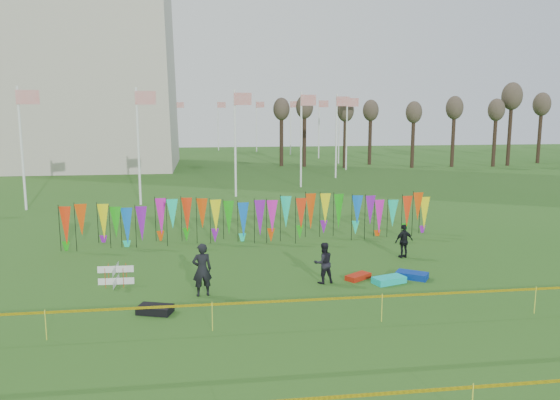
{
  "coord_description": "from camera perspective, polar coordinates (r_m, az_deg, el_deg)",
  "views": [
    {
      "loc": [
        -2.3,
        -17.23,
        6.49
      ],
      "look_at": [
        0.92,
        6.0,
        2.61
      ],
      "focal_mm": 35.0,
      "sensor_mm": 36.0,
      "label": 1
    }
  ],
  "objects": [
    {
      "name": "banner_row",
      "position": [
        27.1,
        -2.29,
        -1.8
      ],
      "size": [
        18.64,
        0.64,
        2.11
      ],
      "color": "black",
      "rests_on": "ground"
    },
    {
      "name": "kite_bag_red",
      "position": [
        21.59,
        8.17,
        -7.93
      ],
      "size": [
        1.14,
        1.0,
        0.19
      ],
      "primitive_type": "cube",
      "rotation": [
        0.0,
        0.0,
        0.61
      ],
      "color": "red",
      "rests_on": "ground"
    },
    {
      "name": "flagpole_ring",
      "position": [
        66.32,
        -18.18,
        6.77
      ],
      "size": [
        57.4,
        56.16,
        8.0
      ],
      "color": "white",
      "rests_on": "ground"
    },
    {
      "name": "box_kite",
      "position": [
        21.51,
        -16.77,
        -7.54
      ],
      "size": [
        0.67,
        0.67,
        0.75
      ],
      "rotation": [
        0.0,
        0.0,
        -0.02
      ],
      "color": "red",
      "rests_on": "ground"
    },
    {
      "name": "person_right",
      "position": [
        24.82,
        12.83,
        -4.21
      ],
      "size": [
        0.98,
        0.7,
        1.5
      ],
      "primitive_type": "imported",
      "rotation": [
        0.0,
        0.0,
        3.38
      ],
      "color": "black",
      "rests_on": "ground"
    },
    {
      "name": "caution_tape_near",
      "position": [
        16.64,
        -0.24,
        -10.68
      ],
      "size": [
        26.0,
        0.02,
        0.9
      ],
      "color": "#FFD805",
      "rests_on": "ground"
    },
    {
      "name": "kite_bag_blue",
      "position": [
        22.07,
        13.62,
        -7.65
      ],
      "size": [
        1.32,
        1.18,
        0.25
      ],
      "primitive_type": "cube",
      "rotation": [
        0.0,
        0.0,
        -0.6
      ],
      "color": "#09309B",
      "rests_on": "ground"
    },
    {
      "name": "kite_bag_turquoise",
      "position": [
        21.3,
        11.32,
        -8.19
      ],
      "size": [
        1.36,
        0.97,
        0.25
      ],
      "primitive_type": "cube",
      "rotation": [
        0.0,
        0.0,
        0.32
      ],
      "color": "#0ED2C4",
      "rests_on": "ground"
    },
    {
      "name": "person_mid",
      "position": [
        20.79,
        4.56,
        -6.56
      ],
      "size": [
        0.84,
        0.61,
        1.57
      ],
      "primitive_type": "imported",
      "rotation": [
        0.0,
        0.0,
        3.33
      ],
      "color": "black",
      "rests_on": "ground"
    },
    {
      "name": "tree_line",
      "position": [
        70.18,
        21.61,
        8.48
      ],
      "size": [
        53.92,
        1.92,
        7.84
      ],
      "color": "#35241A",
      "rests_on": "ground"
    },
    {
      "name": "kite_bag_black",
      "position": [
        18.41,
        -12.92,
        -11.08
      ],
      "size": [
        1.23,
        0.94,
        0.25
      ],
      "primitive_type": "cube",
      "rotation": [
        0.0,
        0.0,
        -0.33
      ],
      "color": "black",
      "rests_on": "ground"
    },
    {
      "name": "ground",
      "position": [
        18.56,
        -0.28,
        -11.08
      ],
      "size": [
        160.0,
        160.0,
        0.0
      ],
      "primitive_type": "plane",
      "color": "#265618",
      "rests_on": "ground"
    },
    {
      "name": "person_left",
      "position": [
        19.49,
        -8.15,
        -7.22
      ],
      "size": [
        0.77,
        0.62,
        1.9
      ],
      "primitive_type": "imported",
      "rotation": [
        0.0,
        0.0,
        3.32
      ],
      "color": "black",
      "rests_on": "ground"
    }
  ]
}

